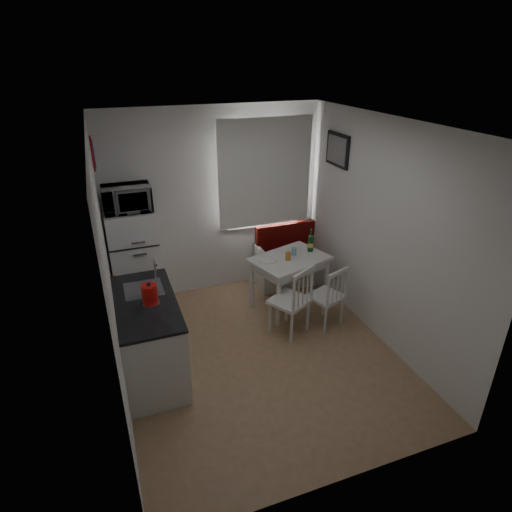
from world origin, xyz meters
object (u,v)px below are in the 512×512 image
Objects in this scene: fridge at (136,264)px; kitchen_counter at (149,336)px; dining_table at (290,263)px; bench at (296,262)px; microwave at (127,199)px; chair_left at (293,296)px; wine_bottle at (311,240)px; chair_right at (330,292)px; kettle at (150,294)px.

kitchen_counter is at bearing -90.90° from fridge.
kitchen_counter reaches higher than dining_table.
kitchen_counter is 1.06× the size of bench.
microwave reaches higher than dining_table.
dining_table is 0.77× the size of fridge.
chair_left is at bearing -116.87° from bench.
wine_bottle is (0.60, 0.77, 0.31)m from chair_left.
fridge is at bearing 89.10° from kitchen_counter.
microwave is 1.76× the size of wine_bottle.
wine_bottle is at bearing -95.90° from bench.
dining_table is 0.71m from chair_right.
bench is at bearing 84.10° from wine_bottle.
kettle is (0.03, -1.35, 0.29)m from fridge.
kitchen_counter is 2.73m from bench.
kitchen_counter is at bearing -177.08° from dining_table.
microwave is (-1.94, 0.47, 0.97)m from dining_table.
fridge reaches higher than kitchen_counter.
kitchen_counter is 2.23× the size of chair_left.
microwave is 1.43m from kettle.
fridge is 0.89m from microwave.
wine_bottle is at bearing 22.46° from kettle.
kettle is (-1.91, -0.83, 0.38)m from dining_table.
wine_bottle is (2.31, 0.83, 0.43)m from kitchen_counter.
dining_table is 2.22m from microwave.
fridge is at bearing 147.59° from dining_table.
microwave is at bearing 170.87° from wine_bottle.
chair_right is at bearing -97.54° from wine_bottle.
chair_right is 2.02× the size of kettle.
wine_bottle is at bearing 19.71° from kitchen_counter.
fridge is 4.60× the size of wine_bottle.
wine_bottle is at bearing 22.23° from chair_left.
fridge reaches higher than chair_left.
dining_table is at bearing -164.05° from wine_bottle.
fridge is (-2.34, -0.11, 0.44)m from bench.
dining_table is 3.54× the size of wine_bottle.
chair_right is (0.50, 0.01, -0.06)m from chair_left.
wine_bottle reaches higher than bench.
chair_right is (0.25, -0.66, -0.13)m from dining_table.
bench is at bearing 39.70° from dining_table.
kitchen_counter is at bearing -90.94° from microwave.
microwave is (-1.69, 1.13, 1.05)m from chair_left.
dining_table is at bearing 23.60° from kettle.
wine_bottle is at bearing -1.51° from dining_table.
bench is 2.21× the size of microwave.
dining_table is 2.01m from fridge.
microwave is 2.27× the size of kettle.
dining_table is 2.01× the size of microwave.
bench is at bearing 2.66° from fridge.
fridge is (-1.69, 1.18, 0.16)m from chair_left.
kitchen_counter reaches higher than wine_bottle.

